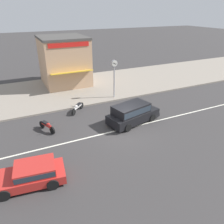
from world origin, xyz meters
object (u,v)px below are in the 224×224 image
at_px(hatchback_red_1, 31,174).
at_px(motorcycle_0, 47,126).
at_px(motorcycle_1, 78,107).
at_px(shopfront_corner_warung, 64,61).
at_px(street_clock, 114,70).
at_px(minivan_black_3, 132,113).

distance_m(hatchback_red_1, motorcycle_0, 5.36).
relative_size(motorcycle_1, shopfront_corner_warung, 0.23).
distance_m(hatchback_red_1, street_clock, 12.75).
relative_size(street_clock, shopfront_corner_warung, 0.58).
relative_size(hatchback_red_1, motorcycle_1, 2.65).
distance_m(motorcycle_1, shopfront_corner_warung, 8.42).
bearing_deg(minivan_black_3, shopfront_corner_warung, 100.85).
xyz_separation_m(hatchback_red_1, shopfront_corner_warung, (5.78, 15.31, 2.21)).
height_order(hatchback_red_1, motorcycle_1, hatchback_red_1).
bearing_deg(minivan_black_3, motorcycle_1, 131.32).
bearing_deg(hatchback_red_1, minivan_black_3, 23.84).
bearing_deg(motorcycle_1, hatchback_red_1, -122.96).
relative_size(hatchback_red_1, minivan_black_3, 0.85).
xyz_separation_m(minivan_black_3, shopfront_corner_warung, (-2.25, 11.76, 1.96)).
height_order(hatchback_red_1, motorcycle_0, hatchback_red_1).
height_order(minivan_black_3, street_clock, street_clock).
distance_m(minivan_black_3, motorcycle_0, 6.52).
relative_size(motorcycle_0, shopfront_corner_warung, 0.27).
relative_size(minivan_black_3, shopfront_corner_warung, 0.72).
bearing_deg(street_clock, motorcycle_0, -153.11).
bearing_deg(shopfront_corner_warung, motorcycle_0, -111.70).
height_order(street_clock, shopfront_corner_warung, shopfront_corner_warung).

